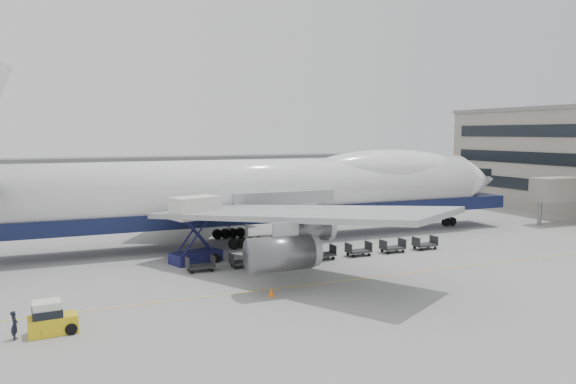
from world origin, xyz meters
name	(u,v)px	position (x,y,z in m)	size (l,w,h in m)	color
ground	(312,265)	(0.00, 0.00, 0.00)	(260.00, 260.00, 0.00)	gray
apron_line	(344,281)	(0.00, -6.00, 0.01)	(60.00, 0.15, 0.01)	gold
hangar	(110,175)	(-10.00, 70.00, 3.50)	(110.00, 8.00, 7.00)	slate
airliner	(269,189)	(0.64, 12.00, 5.62)	(67.00, 55.30, 19.98)	white
catering_truck	(195,225)	(-9.26, 4.97, 3.42)	(4.95, 4.07, 5.99)	#1A1C4F
baggage_tug	(51,319)	(-21.50, -9.60, 0.87)	(2.78, 1.63, 1.97)	gold
ground_worker	(15,325)	(-23.39, -9.79, 0.83)	(0.60, 0.40, 1.66)	black
traffic_cone	(271,292)	(-6.89, -7.62, 0.30)	(0.43, 0.43, 0.64)	orange
dolly_0	(200,265)	(-9.77, 1.46, 0.53)	(2.30, 1.35, 1.30)	#2D2D30
dolly_1	(243,261)	(-5.91, 1.46, 0.53)	(2.30, 1.35, 1.30)	#2D2D30
dolly_2	(284,257)	(-2.06, 1.46, 0.53)	(2.30, 1.35, 1.30)	#2D2D30
dolly_3	(322,254)	(1.80, 1.46, 0.53)	(2.30, 1.35, 1.30)	#2D2D30
dolly_4	(358,250)	(5.65, 1.46, 0.53)	(2.30, 1.35, 1.30)	#2D2D30
dolly_5	(393,247)	(9.51, 1.46, 0.53)	(2.30, 1.35, 1.30)	#2D2D30
dolly_6	(425,244)	(13.36, 1.46, 0.53)	(2.30, 1.35, 1.30)	#2D2D30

